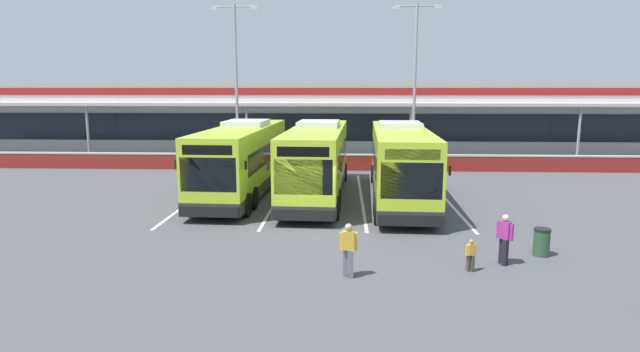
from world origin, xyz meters
The scene contains 16 objects.
ground_plane centered at (0.00, 0.00, 0.00)m, with size 200.00×200.00×0.00m, color #4C4C51.
terminal_building centered at (0.00, 26.91, 3.01)m, with size 70.00×13.00×6.00m.
red_barrier_wall centered at (0.00, 14.50, 0.56)m, with size 60.00×0.40×1.10m.
coach_bus_leftmost centered at (-4.01, 6.50, 1.79)m, with size 3.27×12.24×3.78m.
coach_bus_left_centre centered at (-0.16, 6.13, 1.79)m, with size 3.27×12.24×3.78m.
coach_bus_centre centered at (3.97, 5.49, 1.79)m, with size 3.27×12.24×3.78m.
bay_stripe_far_west centered at (-6.30, 6.00, 0.00)m, with size 0.14×13.00×0.01m, color silver.
bay_stripe_west centered at (-2.10, 6.00, 0.00)m, with size 0.14×13.00×0.01m, color silver.
bay_stripe_mid_west centered at (2.10, 6.00, 0.00)m, with size 0.14×13.00×0.01m, color silver.
bay_stripe_centre centered at (6.30, 6.00, 0.00)m, with size 0.14×13.00×0.01m, color silver.
pedestrian_in_dark_coat centered at (1.34, -5.13, 0.87)m, with size 0.53×0.30×1.62m.
pedestrian_child centered at (5.05, -4.51, 0.54)m, with size 0.33×0.20×1.00m.
pedestrian_near_bin centered at (6.24, -3.82, 0.87)m, with size 0.44×0.45×1.62m.
lamp_post_west centered at (-6.26, 16.20, 6.29)m, with size 3.24×0.28×11.00m.
lamp_post_centre centered at (6.02, 16.47, 6.29)m, with size 3.24×0.28×11.00m.
litter_bin centered at (7.75, -2.91, 0.47)m, with size 0.54×0.54×0.93m.
Camera 1 is at (1.17, -19.62, 5.54)m, focal length 28.91 mm.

